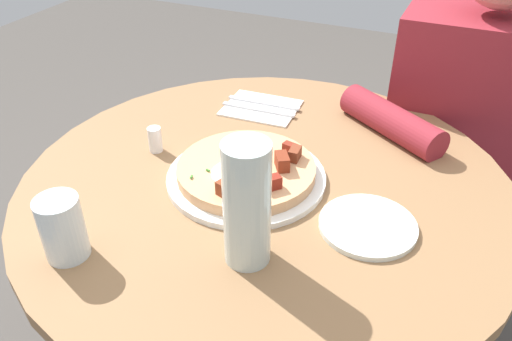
# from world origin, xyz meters

# --- Properties ---
(dining_table) EXTENTS (0.94, 0.94, 0.72)m
(dining_table) POSITION_xyz_m (0.00, 0.00, 0.55)
(dining_table) COLOR olive
(dining_table) RESTS_ON ground_plane
(person_seated) EXTENTS (0.47, 0.47, 1.14)m
(person_seated) POSITION_xyz_m (0.33, 0.50, 0.51)
(person_seated) COLOR #2D2D33
(person_seated) RESTS_ON ground_plane
(pizza_plate) EXTENTS (0.30, 0.30, 0.01)m
(pizza_plate) POSITION_xyz_m (-0.03, -0.02, 0.72)
(pizza_plate) COLOR white
(pizza_plate) RESTS_ON dining_table
(breakfast_pizza) EXTENTS (0.26, 0.26, 0.05)m
(breakfast_pizza) POSITION_xyz_m (-0.03, -0.02, 0.74)
(breakfast_pizza) COLOR tan
(breakfast_pizza) RESTS_ON pizza_plate
(bread_plate) EXTENTS (0.17, 0.17, 0.01)m
(bread_plate) POSITION_xyz_m (0.21, -0.06, 0.72)
(bread_plate) COLOR silver
(bread_plate) RESTS_ON dining_table
(napkin) EXTENTS (0.18, 0.15, 0.00)m
(napkin) POSITION_xyz_m (-0.12, 0.26, 0.72)
(napkin) COLOR white
(napkin) RESTS_ON dining_table
(fork) EXTENTS (0.18, 0.02, 0.00)m
(fork) POSITION_xyz_m (-0.12, 0.24, 0.72)
(fork) COLOR silver
(fork) RESTS_ON napkin
(knife) EXTENTS (0.18, 0.02, 0.00)m
(knife) POSITION_xyz_m (-0.12, 0.28, 0.72)
(knife) COLOR silver
(knife) RESTS_ON napkin
(water_glass) EXTENTS (0.07, 0.07, 0.11)m
(water_glass) POSITION_xyz_m (-0.20, -0.32, 0.77)
(water_glass) COLOR silver
(water_glass) RESTS_ON dining_table
(water_bottle) EXTENTS (0.07, 0.07, 0.21)m
(water_bottle) POSITION_xyz_m (0.06, -0.21, 0.82)
(water_bottle) COLOR silver
(water_bottle) RESTS_ON dining_table
(salt_shaker) EXTENTS (0.03, 0.03, 0.05)m
(salt_shaker) POSITION_xyz_m (-0.25, -0.00, 0.74)
(salt_shaker) COLOR white
(salt_shaker) RESTS_ON dining_table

